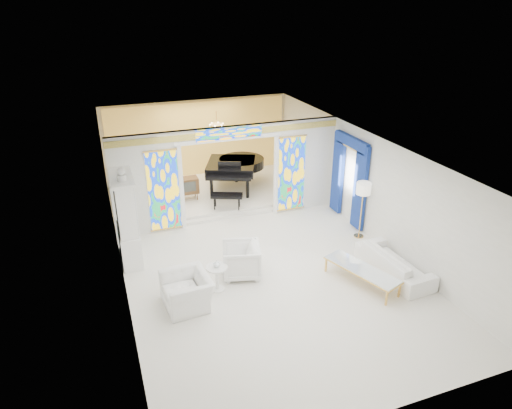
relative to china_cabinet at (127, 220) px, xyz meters
name	(u,v)px	position (x,y,z in m)	size (l,w,h in m)	color
floor	(252,248)	(3.22, -0.60, -1.17)	(12.00, 12.00, 0.00)	white
ceiling	(251,145)	(3.22, -0.60, 1.83)	(7.00, 12.00, 0.02)	white
wall_back	(198,140)	(3.22, 5.40, 0.33)	(7.00, 0.02, 3.00)	white
wall_front	(382,347)	(3.22, -6.60, 0.33)	(7.00, 0.02, 3.00)	white
wall_left	(116,220)	(-0.28, -0.60, 0.33)	(0.02, 12.00, 3.00)	white
wall_right	(364,183)	(6.72, -0.60, 0.33)	(0.02, 12.00, 3.00)	white
partition_wall	(229,170)	(3.22, 1.40, 0.48)	(7.00, 0.22, 3.00)	white
stained_glass_left	(164,191)	(1.19, 1.29, 0.13)	(0.90, 0.04, 2.40)	gold
stained_glass_right	(291,174)	(5.25, 1.29, 0.13)	(0.90, 0.04, 2.40)	gold
stained_glass_transom	(229,133)	(3.22, 1.29, 1.65)	(2.00, 0.04, 0.34)	gold
alcove_platform	(213,192)	(3.22, 3.50, -1.08)	(6.80, 3.80, 0.18)	white
gold_curtain_back	(199,140)	(3.22, 5.28, 0.33)	(6.70, 0.10, 2.90)	#FAC257
chandelier	(217,124)	(3.42, 3.40, 1.38)	(0.48, 0.48, 0.30)	gold
blue_drapes	(349,173)	(6.62, 0.10, 0.41)	(0.14, 1.85, 2.65)	navy
china_cabinet	(127,220)	(0.00, 0.00, 0.00)	(0.56, 1.46, 2.72)	white
armchair_left	(187,291)	(0.99, -2.50, -0.79)	(1.15, 1.01, 0.75)	silver
armchair_right	(241,260)	(2.53, -1.75, -0.74)	(0.91, 0.94, 0.85)	white
sofa	(394,263)	(6.17, -3.05, -0.85)	(2.21, 0.86, 0.65)	white
side_table	(217,275)	(1.79, -2.17, -0.75)	(0.53, 0.53, 0.64)	white
vase	(217,264)	(1.79, -2.17, -0.44)	(0.16, 0.16, 0.17)	silver
coffee_table	(362,270)	(5.15, -3.14, -0.77)	(1.23, 2.05, 0.44)	white
floor_lamp	(363,191)	(6.42, -1.02, 0.28)	(0.51, 0.51, 1.70)	gold
grand_piano	(236,166)	(4.06, 3.41, -0.16)	(2.69, 3.20, 1.23)	black
tv_console	(188,185)	(2.25, 2.99, -0.49)	(0.66, 0.46, 0.76)	brown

